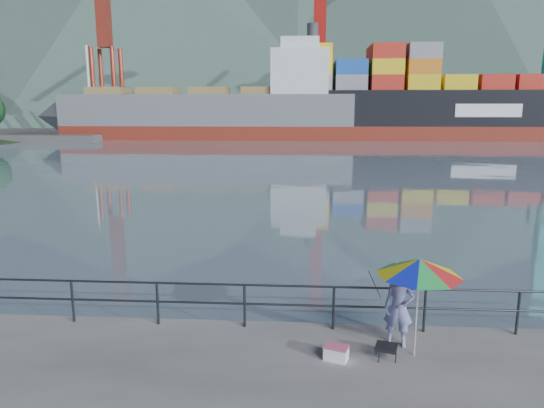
{
  "coord_description": "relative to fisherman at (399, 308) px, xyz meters",
  "views": [
    {
      "loc": [
        2.28,
        -8.51,
        4.89
      ],
      "look_at": [
        1.34,
        6.0,
        2.0
      ],
      "focal_mm": 32.0,
      "sensor_mm": 36.0,
      "label": 1
    }
  ],
  "objects": [
    {
      "name": "harbor_water",
      "position": [
        -4.29,
        128.95,
        -0.82
      ],
      "size": [
        500.0,
        280.0,
        0.0
      ],
      "primitive_type": "cube",
      "color": "slate",
      "rests_on": "ground"
    },
    {
      "name": "far_dock",
      "position": [
        5.71,
        91.95,
        -0.82
      ],
      "size": [
        200.0,
        40.0,
        0.4
      ],
      "primitive_type": "cube",
      "color": "#514F4C",
      "rests_on": "ground"
    },
    {
      "name": "guardrail",
      "position": [
        -4.29,
        0.65,
        -0.3
      ],
      "size": [
        22.0,
        0.06,
        1.03
      ],
      "color": "#2D3033",
      "rests_on": "ground"
    },
    {
      "name": "mountains",
      "position": [
        34.52,
        206.7,
        34.73
      ],
      "size": [
        600.0,
        332.8,
        80.0
      ],
      "color": "#385147",
      "rests_on": "ground"
    },
    {
      "name": "port_cranes",
      "position": [
        26.71,
        82.95,
        15.18
      ],
      "size": [
        116.0,
        28.0,
        38.4
      ],
      "color": "#BC3A26",
      "rests_on": "ground"
    },
    {
      "name": "container_stacks",
      "position": [
        30.33,
        92.22,
        2.29
      ],
      "size": [
        58.0,
        5.4,
        7.8
      ],
      "color": "gray",
      "rests_on": "ground"
    },
    {
      "name": "fisherman",
      "position": [
        0.0,
        0.0,
        0.0
      ],
      "size": [
        0.67,
        0.52,
        1.65
      ],
      "primitive_type": "imported",
      "rotation": [
        0.0,
        0.0,
        -0.23
      ],
      "color": "navy",
      "rests_on": "ground"
    },
    {
      "name": "beach_umbrella",
      "position": [
        0.26,
        -0.43,
        1.03
      ],
      "size": [
        2.05,
        2.05,
        2.03
      ],
      "color": "white",
      "rests_on": "ground"
    },
    {
      "name": "folding_stool",
      "position": [
        -0.33,
        -0.6,
        -0.68
      ],
      "size": [
        0.51,
        0.51,
        0.27
      ],
      "color": "black",
      "rests_on": "ground"
    },
    {
      "name": "cooler_bag",
      "position": [
        -1.32,
        -0.7,
        -0.69
      ],
      "size": [
        0.52,
        0.43,
        0.26
      ],
      "primitive_type": "cube",
      "rotation": [
        0.0,
        0.0,
        -0.34
      ],
      "color": "white",
      "rests_on": "ground"
    },
    {
      "name": "fishing_rod",
      "position": [
        -0.33,
        1.06,
        -0.82
      ],
      "size": [
        0.58,
        1.72,
        1.27
      ],
      "primitive_type": "cylinder",
      "rotation": [
        0.96,
        0.0,
        -0.32
      ],
      "color": "black",
      "rests_on": "ground"
    },
    {
      "name": "bulk_carrier",
      "position": [
        -15.95,
        71.29,
        3.37
      ],
      "size": [
        47.43,
        8.21,
        14.5
      ],
      "color": "maroon",
      "rests_on": "ground"
    },
    {
      "name": "container_ship",
      "position": [
        27.96,
        73.56,
        4.96
      ],
      "size": [
        66.04,
        11.01,
        18.1
      ],
      "color": "maroon",
      "rests_on": "ground"
    }
  ]
}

